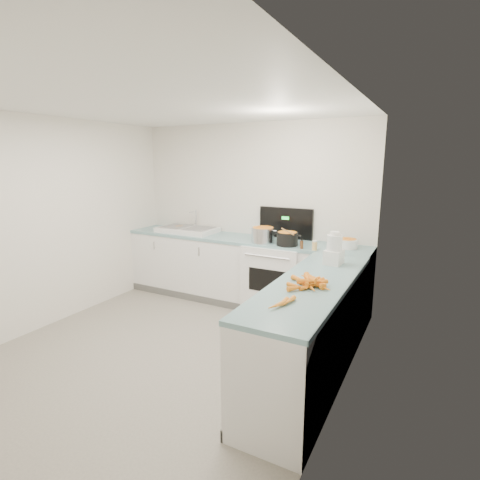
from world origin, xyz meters
The scene contains 19 objects.
floor centered at (0.00, 0.00, 0.00)m, with size 3.50×4.00×0.00m, color gray, non-canonical shape.
ceiling centered at (0.00, 0.00, 2.50)m, with size 3.50×4.00×0.00m, color silver, non-canonical shape.
wall_back centered at (0.00, 2.00, 1.25)m, with size 3.50×2.50×0.00m, color silver, non-canonical shape.
wall_left centered at (-1.75, 0.00, 1.25)m, with size 4.00×2.50×0.00m, color silver, non-canonical shape.
wall_right centered at (1.75, 0.00, 1.25)m, with size 4.00×2.50×0.00m, color silver, non-canonical shape.
counter_back centered at (0.00, 1.70, 0.47)m, with size 3.50×0.62×0.94m.
counter_right centered at (1.45, 0.30, 0.47)m, with size 0.62×2.20×0.94m.
stove centered at (0.55, 1.69, 0.47)m, with size 0.76×0.65×1.36m.
sink centered at (-0.90, 1.70, 0.98)m, with size 0.86×0.52×0.31m.
steel_pot centered at (0.40, 1.56, 1.03)m, with size 0.30×0.30×0.22m, color silver.
black_pot centered at (0.74, 1.54, 1.01)m, with size 0.27×0.27×0.19m, color black.
wooden_spoon centered at (0.74, 1.54, 1.12)m, with size 0.02×0.02×0.43m, color #AD7A47.
mixing_bowl centered at (1.43, 1.74, 1.00)m, with size 0.25×0.25×0.11m, color white.
extract_bottle centered at (0.95, 1.46, 0.99)m, with size 0.04×0.04×0.10m, color #593319.
spice_jar centered at (1.12, 1.46, 0.99)m, with size 0.06×0.06×0.10m, color #E5B266.
food_processor centered at (1.47, 0.95, 1.09)m, with size 0.18×0.22×0.34m.
carrot_pile centered at (1.46, 0.17, 0.98)m, with size 0.41×0.49×0.09m.
peeled_carrots centered at (1.42, -0.35, 0.96)m, with size 0.13×0.30×0.04m.
peelings centered at (-1.07, 1.71, 1.02)m, with size 0.18×0.25×0.01m.
Camera 1 is at (2.35, -2.79, 1.98)m, focal length 28.00 mm.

